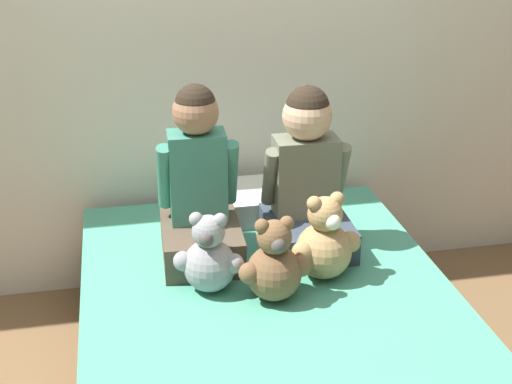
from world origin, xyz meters
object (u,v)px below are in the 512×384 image
(teddy_bear_held_by_left_child, at_px, (209,258))
(teddy_bear_held_by_right_child, at_px, (324,243))
(child_on_right, at_px, (307,180))
(pillow_at_headboard, at_px, (238,203))
(child_on_left, at_px, (199,190))
(teddy_bear_between_children, at_px, (274,265))
(bed, at_px, (276,360))

(teddy_bear_held_by_left_child, relative_size, teddy_bear_held_by_right_child, 0.91)
(child_on_right, height_order, pillow_at_headboard, child_on_right)
(child_on_left, relative_size, child_on_right, 1.04)
(pillow_at_headboard, bearing_deg, teddy_bear_held_by_right_child, -69.39)
(child_on_right, height_order, teddy_bear_between_children, child_on_right)
(child_on_left, distance_m, pillow_at_headboard, 0.43)
(teddy_bear_held_by_right_child, xyz_separation_m, teddy_bear_between_children, (-0.21, -0.11, -0.01))
(teddy_bear_between_children, bearing_deg, teddy_bear_held_by_right_child, 23.98)
(teddy_bear_between_children, relative_size, pillow_at_headboard, 0.63)
(teddy_bear_held_by_left_child, bearing_deg, child_on_right, 49.18)
(bed, height_order, child_on_left, child_on_left)
(teddy_bear_held_by_right_child, bearing_deg, child_on_right, 77.22)
(teddy_bear_held_by_left_child, distance_m, teddy_bear_held_by_right_child, 0.42)
(child_on_left, distance_m, child_on_right, 0.42)
(bed, height_order, teddy_bear_held_by_left_child, teddy_bear_held_by_left_child)
(bed, xyz_separation_m, teddy_bear_held_by_right_child, (0.22, 0.18, 0.35))
(bed, distance_m, child_on_left, 0.68)
(child_on_left, xyz_separation_m, child_on_right, (0.42, 0.00, 0.01))
(child_on_right, bearing_deg, pillow_at_headboard, 124.86)
(teddy_bear_between_children, bearing_deg, bed, -98.31)
(teddy_bear_held_by_right_child, bearing_deg, child_on_left, 135.83)
(bed, bearing_deg, teddy_bear_between_children, 84.87)
(child_on_right, xyz_separation_m, teddy_bear_held_by_right_child, (0.00, -0.26, -0.14))
(bed, distance_m, pillow_at_headboard, 0.80)
(child_on_left, xyz_separation_m, pillow_at_headboard, (0.20, 0.32, -0.21))
(teddy_bear_held_by_left_child, bearing_deg, bed, -23.34)
(child_on_left, distance_m, teddy_bear_between_children, 0.44)
(child_on_right, relative_size, teddy_bear_between_children, 2.09)
(teddy_bear_held_by_right_child, distance_m, teddy_bear_between_children, 0.24)
(teddy_bear_between_children, bearing_deg, child_on_left, 116.70)
(teddy_bear_held_by_right_child, relative_size, pillow_at_headboard, 0.67)
(teddy_bear_held_by_left_child, height_order, teddy_bear_between_children, teddy_bear_between_children)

